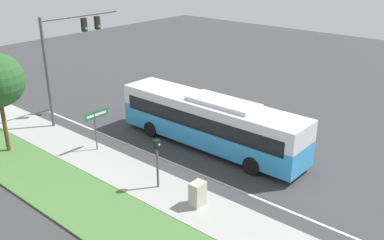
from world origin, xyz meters
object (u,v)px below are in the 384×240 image
object	(u,v)px
bus	(210,120)
street_sign	(96,122)
pedestrian_signal	(157,156)
signal_gantry	(67,47)
utility_cabinet	(198,194)

from	to	relation	value
bus	street_sign	bearing A→B (deg)	135.02
pedestrian_signal	street_sign	xyz separation A→B (m)	(0.80, 5.85, -0.00)
signal_gantry	utility_cabinet	size ratio (longest dim) A/B	6.16
signal_gantry	utility_cabinet	bearing A→B (deg)	-101.58
pedestrian_signal	street_sign	bearing A→B (deg)	82.21
signal_gantry	pedestrian_signal	size ratio (longest dim) A/B	2.71
utility_cabinet	pedestrian_signal	bearing A→B (deg)	90.56
utility_cabinet	signal_gantry	bearing A→B (deg)	78.42
signal_gantry	pedestrian_signal	distance (m)	11.92
bus	pedestrian_signal	world-z (taller)	bus
utility_cabinet	street_sign	bearing A→B (deg)	84.74
bus	street_sign	distance (m)	6.75
bus	pedestrian_signal	bearing A→B (deg)	-169.00
street_sign	signal_gantry	bearing A→B (deg)	68.86
signal_gantry	pedestrian_signal	bearing A→B (deg)	-104.30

